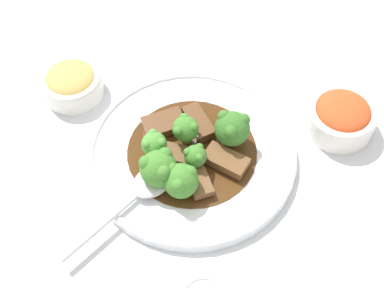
# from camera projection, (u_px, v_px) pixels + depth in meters

# --- Properties ---
(ground_plane) EXTENTS (4.00, 4.00, 0.00)m
(ground_plane) POSITION_uv_depth(u_px,v_px,m) (192.00, 157.00, 0.81)
(ground_plane) COLOR silver
(main_plate) EXTENTS (0.32, 0.32, 0.02)m
(main_plate) POSITION_uv_depth(u_px,v_px,m) (192.00, 153.00, 0.81)
(main_plate) COLOR white
(main_plate) RESTS_ON ground_plane
(beef_strip_0) EXTENTS (0.05, 0.07, 0.02)m
(beef_strip_0) POSITION_uv_depth(u_px,v_px,m) (226.00, 160.00, 0.78)
(beef_strip_0) COLOR brown
(beef_strip_0) RESTS_ON main_plate
(beef_strip_1) EXTENTS (0.07, 0.07, 0.01)m
(beef_strip_1) POSITION_uv_depth(u_px,v_px,m) (164.00, 124.00, 0.82)
(beef_strip_1) COLOR brown
(beef_strip_1) RESTS_ON main_plate
(beef_strip_2) EXTENTS (0.07, 0.06, 0.02)m
(beef_strip_2) POSITION_uv_depth(u_px,v_px,m) (198.00, 122.00, 0.82)
(beef_strip_2) COLOR brown
(beef_strip_2) RESTS_ON main_plate
(beef_strip_3) EXTENTS (0.03, 0.06, 0.01)m
(beef_strip_3) POSITION_uv_depth(u_px,v_px,m) (175.00, 154.00, 0.79)
(beef_strip_3) COLOR brown
(beef_strip_3) RESTS_ON main_plate
(beef_strip_4) EXTENTS (0.06, 0.05, 0.01)m
(beef_strip_4) POSITION_uv_depth(u_px,v_px,m) (199.00, 181.00, 0.76)
(beef_strip_4) COLOR brown
(beef_strip_4) RESTS_ON main_plate
(broccoli_floret_0) EXTENTS (0.05, 0.05, 0.05)m
(broccoli_floret_0) POSITION_uv_depth(u_px,v_px,m) (179.00, 180.00, 0.74)
(broccoli_floret_0) COLOR #7FA84C
(broccoli_floret_0) RESTS_ON main_plate
(broccoli_floret_1) EXTENTS (0.05, 0.05, 0.06)m
(broccoli_floret_1) POSITION_uv_depth(u_px,v_px,m) (159.00, 168.00, 0.74)
(broccoli_floret_1) COLOR #8EB756
(broccoli_floret_1) RESTS_ON main_plate
(broccoli_floret_2) EXTENTS (0.04, 0.04, 0.05)m
(broccoli_floret_2) POSITION_uv_depth(u_px,v_px,m) (154.00, 144.00, 0.77)
(broccoli_floret_2) COLOR #8EB756
(broccoli_floret_2) RESTS_ON main_plate
(broccoli_floret_3) EXTENTS (0.05, 0.05, 0.06)m
(broccoli_floret_3) POSITION_uv_depth(u_px,v_px,m) (232.00, 128.00, 0.78)
(broccoli_floret_3) COLOR #8EB756
(broccoli_floret_3) RESTS_ON main_plate
(broccoli_floret_4) EXTENTS (0.03, 0.03, 0.04)m
(broccoli_floret_4) POSITION_uv_depth(u_px,v_px,m) (195.00, 156.00, 0.76)
(broccoli_floret_4) COLOR #7FA84C
(broccoli_floret_4) RESTS_ON main_plate
(broccoli_floret_5) EXTENTS (0.04, 0.04, 0.05)m
(broccoli_floret_5) POSITION_uv_depth(u_px,v_px,m) (185.00, 129.00, 0.78)
(broccoli_floret_5) COLOR #8EB756
(broccoli_floret_5) RESTS_ON main_plate
(serving_spoon) EXTENTS (0.19, 0.13, 0.01)m
(serving_spoon) POSITION_uv_depth(u_px,v_px,m) (148.00, 185.00, 0.76)
(serving_spoon) COLOR silver
(serving_spoon) RESTS_ON main_plate
(side_bowl_kimchi) EXTENTS (0.11, 0.11, 0.06)m
(side_bowl_kimchi) POSITION_uv_depth(u_px,v_px,m) (341.00, 117.00, 0.82)
(side_bowl_kimchi) COLOR white
(side_bowl_kimchi) RESTS_ON ground_plane
(side_bowl_appetizer) EXTENTS (0.10, 0.10, 0.05)m
(side_bowl_appetizer) POSITION_uv_depth(u_px,v_px,m) (72.00, 83.00, 0.87)
(side_bowl_appetizer) COLOR white
(side_bowl_appetizer) RESTS_ON ground_plane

